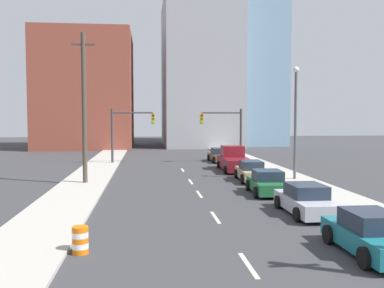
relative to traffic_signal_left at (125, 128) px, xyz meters
name	(u,v)px	position (x,y,z in m)	size (l,w,h in m)	color
sidewalk_left	(109,157)	(-2.29, 7.37, -3.58)	(3.34, 90.57, 0.14)	#ADA89E
sidewalk_right	(235,155)	(12.93, 7.37, -3.58)	(3.34, 90.57, 0.14)	#ADA89E
lane_stripe_at_7m	(248,265)	(5.32, -30.68, -3.65)	(0.16, 2.40, 0.01)	beige
lane_stripe_at_14m	(215,217)	(5.32, -24.13, -3.65)	(0.16, 2.40, 0.01)	beige
lane_stripe_at_20m	(199,194)	(5.32, -18.00, -3.65)	(0.16, 2.40, 0.01)	beige
lane_stripe_at_25m	(191,182)	(5.32, -12.89, -3.65)	(0.16, 2.40, 0.01)	beige
lane_stripe_at_32m	(183,170)	(5.32, -5.86, -3.65)	(0.16, 2.40, 0.01)	beige
building_brick_left	(87,91)	(-7.10, 24.86, 5.13)	(14.00, 16.00, 17.57)	brown
building_office_center	(199,73)	(11.07, 28.86, 8.60)	(12.00, 20.00, 24.52)	#99999E
building_glass_right	(238,56)	(18.63, 32.86, 12.19)	(13.00, 20.00, 31.68)	#7A9EB7
traffic_signal_left	(125,128)	(0.00, 0.00, 0.00)	(4.42, 0.35, 5.59)	#38383D
traffic_signal_right	(228,128)	(10.60, 0.00, 0.00)	(4.42, 0.35, 5.59)	#38383D
utility_pole_left_mid	(84,108)	(-2.19, -13.29, 1.74)	(1.60, 0.32, 10.54)	#473D33
traffic_barrel	(80,240)	(-0.18, -28.94, -3.18)	(0.56, 0.56, 0.95)	orange
street_lamp	(296,115)	(13.09, -13.14, 1.23)	(0.44, 0.44, 8.43)	#4C4C51
sedan_teal	(370,235)	(9.72, -30.09, -2.97)	(2.05, 4.36, 1.50)	#196B75
sedan_silver	(306,200)	(9.82, -23.92, -2.98)	(2.15, 4.70, 1.47)	#B2B2BC
sedan_green	(268,183)	(9.51, -18.37, -2.98)	(2.35, 4.33, 1.47)	#1E6033
sedan_tan	(251,172)	(9.82, -12.96, -2.96)	(2.18, 4.70, 1.51)	tan
pickup_truck_maroon	(234,161)	(9.84, -6.61, -2.78)	(2.56, 6.37, 2.16)	maroon
sedan_brown	(219,155)	(9.84, 0.94, -2.99)	(2.15, 4.81, 1.46)	brown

